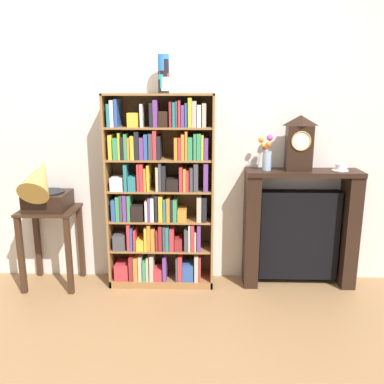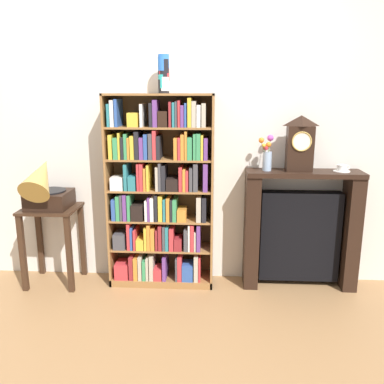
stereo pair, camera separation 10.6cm
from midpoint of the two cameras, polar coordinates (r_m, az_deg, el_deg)
ground_plane at (r=3.69m, az=-5.19°, el=-13.27°), size 7.58×6.40×0.02m
wall_back at (r=3.57m, az=-3.11°, el=7.89°), size 4.58×0.08×2.60m
bookshelf at (r=3.48m, az=-5.40°, el=-0.72°), size 0.90×0.28×1.66m
cup_stack at (r=3.38m, az=-4.97°, el=16.25°), size 0.09×0.09×0.30m
side_table_left at (r=3.75m, az=-20.05°, el=-5.24°), size 0.47×0.41×0.70m
gramophone at (r=3.57m, az=-21.05°, el=0.58°), size 0.34×0.53×0.51m
fireplace_mantel at (r=3.66m, az=14.08°, el=-5.06°), size 0.96×0.27×1.03m
mantel_clock at (r=3.46m, az=14.04°, el=6.71°), size 0.21×0.13×0.46m
flower_vase at (r=3.44m, az=9.60°, el=5.28°), size 0.13×0.16×0.29m
teacup_with_saucer at (r=3.59m, az=19.39°, el=3.24°), size 0.14×0.14×0.06m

